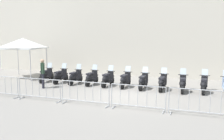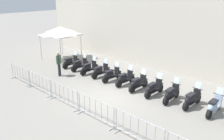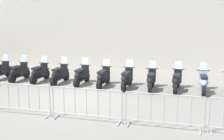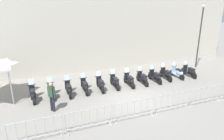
{
  "view_description": "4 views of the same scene",
  "coord_description": "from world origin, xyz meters",
  "px_view_note": "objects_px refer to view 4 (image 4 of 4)",
  "views": [
    {
      "loc": [
        1.77,
        -12.32,
        3.09
      ],
      "look_at": [
        -1.14,
        2.33,
        0.99
      ],
      "focal_mm": 39.31,
      "sensor_mm": 36.0,
      "label": 1
    },
    {
      "loc": [
        6.8,
        -9.57,
        5.56
      ],
      "look_at": [
        -0.87,
        1.45,
        1.06
      ],
      "focal_mm": 36.5,
      "sensor_mm": 36.0,
      "label": 2
    },
    {
      "loc": [
        2.63,
        -10.61,
        3.38
      ],
      "look_at": [
        1.25,
        1.56,
        0.85
      ],
      "focal_mm": 44.5,
      "sensor_mm": 36.0,
      "label": 3
    },
    {
      "loc": [
        -7.08,
        -9.56,
        5.75
      ],
      "look_at": [
        -0.36,
        2.33,
        1.28
      ],
      "focal_mm": 32.14,
      "sensor_mm": 36.0,
      "label": 4
    }
  ],
  "objects_px": {
    "motorcycle_7": "(143,78)",
    "barrier_segment_3": "(172,102)",
    "motorcycle_11": "(189,71)",
    "motorcycle_6": "(129,80)",
    "motorcycle_0": "(33,94)",
    "motorcycle_2": "(69,89)",
    "officer_near_row_end": "(52,95)",
    "barrier_segment_1": "(89,119)",
    "motorcycle_10": "(178,73)",
    "barrier_segment_0": "(36,130)",
    "motorcycle_5": "(115,82)",
    "motorcycle_9": "(166,74)",
    "street_lamp": "(200,31)",
    "motorcycle_1": "(51,91)",
    "motorcycle_8": "(155,77)",
    "barrier_segment_2": "(134,110)",
    "motorcycle_4": "(101,84)",
    "motorcycle_3": "(85,86)",
    "barrier_segment_4": "(205,95)"
  },
  "relations": [
    {
      "from": "motorcycle_6",
      "to": "officer_near_row_end",
      "type": "height_order",
      "value": "officer_near_row_end"
    },
    {
      "from": "motorcycle_0",
      "to": "motorcycle_2",
      "type": "bearing_deg",
      "value": -8.81
    },
    {
      "from": "motorcycle_11",
      "to": "barrier_segment_0",
      "type": "distance_m",
      "value": 12.83
    },
    {
      "from": "motorcycle_0",
      "to": "motorcycle_6",
      "type": "bearing_deg",
      "value": -8.41
    },
    {
      "from": "motorcycle_5",
      "to": "street_lamp",
      "type": "xyz_separation_m",
      "value": [
        9.28,
        0.51,
        3.0
      ]
    },
    {
      "from": "barrier_segment_1",
      "to": "motorcycle_1",
      "type": "bearing_deg",
      "value": 100.35
    },
    {
      "from": "barrier_segment_0",
      "to": "barrier_segment_1",
      "type": "xyz_separation_m",
      "value": [
        2.39,
        -0.33,
        0.0
      ]
    },
    {
      "from": "motorcycle_8",
      "to": "barrier_segment_2",
      "type": "xyz_separation_m",
      "value": [
        -4.51,
        -3.52,
        0.07
      ]
    },
    {
      "from": "motorcycle_5",
      "to": "street_lamp",
      "type": "height_order",
      "value": "street_lamp"
    },
    {
      "from": "street_lamp",
      "to": "motorcycle_1",
      "type": "bearing_deg",
      "value": 179.72
    },
    {
      "from": "motorcycle_3",
      "to": "barrier_segment_3",
      "type": "relative_size",
      "value": 0.74
    },
    {
      "from": "motorcycle_7",
      "to": "motorcycle_11",
      "type": "bearing_deg",
      "value": -7.86
    },
    {
      "from": "motorcycle_2",
      "to": "motorcycle_10",
      "type": "distance_m",
      "value": 8.89
    },
    {
      "from": "motorcycle_9",
      "to": "street_lamp",
      "type": "relative_size",
      "value": 0.3
    },
    {
      "from": "motorcycle_4",
      "to": "motorcycle_11",
      "type": "xyz_separation_m",
      "value": [
        7.71,
        -1.11,
        0.0
      ]
    },
    {
      "from": "barrier_segment_3",
      "to": "motorcycle_2",
      "type": "bearing_deg",
      "value": 132.99
    },
    {
      "from": "barrier_segment_1",
      "to": "motorcycle_10",
      "type": "bearing_deg",
      "value": 18.29
    },
    {
      "from": "motorcycle_2",
      "to": "motorcycle_4",
      "type": "height_order",
      "value": "same"
    },
    {
      "from": "barrier_segment_1",
      "to": "street_lamp",
      "type": "bearing_deg",
      "value": 18.3
    },
    {
      "from": "barrier_segment_2",
      "to": "officer_near_row_end",
      "type": "bearing_deg",
      "value": 140.13
    },
    {
      "from": "motorcycle_6",
      "to": "barrier_segment_2",
      "type": "bearing_deg",
      "value": -121.03
    },
    {
      "from": "barrier_segment_3",
      "to": "barrier_segment_2",
      "type": "bearing_deg",
      "value": 172.1
    },
    {
      "from": "motorcycle_2",
      "to": "motorcycle_8",
      "type": "relative_size",
      "value": 1.0
    },
    {
      "from": "motorcycle_3",
      "to": "motorcycle_11",
      "type": "xyz_separation_m",
      "value": [
        8.8,
        -1.31,
        0.0
      ]
    },
    {
      "from": "motorcycle_5",
      "to": "street_lamp",
      "type": "bearing_deg",
      "value": 3.15
    },
    {
      "from": "motorcycle_10",
      "to": "barrier_segment_4",
      "type": "distance_m",
      "value": 4.46
    },
    {
      "from": "motorcycle_6",
      "to": "barrier_segment_4",
      "type": "relative_size",
      "value": 0.74
    },
    {
      "from": "motorcycle_7",
      "to": "motorcycle_8",
      "type": "xyz_separation_m",
      "value": [
        1.1,
        -0.17,
        0.0
      ]
    },
    {
      "from": "motorcycle_6",
      "to": "motorcycle_4",
      "type": "bearing_deg",
      "value": 170.94
    },
    {
      "from": "street_lamp",
      "to": "officer_near_row_end",
      "type": "height_order",
      "value": "street_lamp"
    },
    {
      "from": "motorcycle_2",
      "to": "motorcycle_5",
      "type": "height_order",
      "value": "same"
    },
    {
      "from": "motorcycle_1",
      "to": "motorcycle_5",
      "type": "xyz_separation_m",
      "value": [
        4.4,
        -0.58,
        0.0
      ]
    },
    {
      "from": "motorcycle_1",
      "to": "motorcycle_9",
      "type": "bearing_deg",
      "value": -7.5
    },
    {
      "from": "barrier_segment_4",
      "to": "motorcycle_4",
      "type": "bearing_deg",
      "value": 133.9
    },
    {
      "from": "motorcycle_6",
      "to": "street_lamp",
      "type": "bearing_deg",
      "value": 5.29
    },
    {
      "from": "motorcycle_4",
      "to": "barrier_segment_2",
      "type": "relative_size",
      "value": 0.74
    },
    {
      "from": "motorcycle_5",
      "to": "barrier_segment_2",
      "type": "distance_m",
      "value": 4.27
    },
    {
      "from": "barrier_segment_3",
      "to": "officer_near_row_end",
      "type": "distance_m",
      "value": 6.77
    },
    {
      "from": "motorcycle_8",
      "to": "barrier_segment_1",
      "type": "bearing_deg",
      "value": -155.2
    },
    {
      "from": "barrier_segment_0",
      "to": "motorcycle_10",
      "type": "bearing_deg",
      "value": 13.12
    },
    {
      "from": "motorcycle_2",
      "to": "barrier_segment_1",
      "type": "relative_size",
      "value": 0.75
    },
    {
      "from": "motorcycle_6",
      "to": "motorcycle_3",
      "type": "bearing_deg",
      "value": 170.37
    },
    {
      "from": "motorcycle_1",
      "to": "motorcycle_5",
      "type": "distance_m",
      "value": 4.44
    },
    {
      "from": "motorcycle_0",
      "to": "barrier_segment_2",
      "type": "distance_m",
      "value": 6.44
    },
    {
      "from": "motorcycle_7",
      "to": "barrier_segment_3",
      "type": "xyz_separation_m",
      "value": [
        -1.02,
        -4.02,
        0.07
      ]
    },
    {
      "from": "motorcycle_6",
      "to": "motorcycle_11",
      "type": "bearing_deg",
      "value": -7.83
    },
    {
      "from": "motorcycle_11",
      "to": "motorcycle_6",
      "type": "bearing_deg",
      "value": 172.17
    },
    {
      "from": "motorcycle_8",
      "to": "motorcycle_10",
      "type": "distance_m",
      "value": 2.22
    },
    {
      "from": "motorcycle_5",
      "to": "barrier_segment_3",
      "type": "distance_m",
      "value": 4.57
    },
    {
      "from": "motorcycle_0",
      "to": "street_lamp",
      "type": "relative_size",
      "value": 0.3
    }
  ]
}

